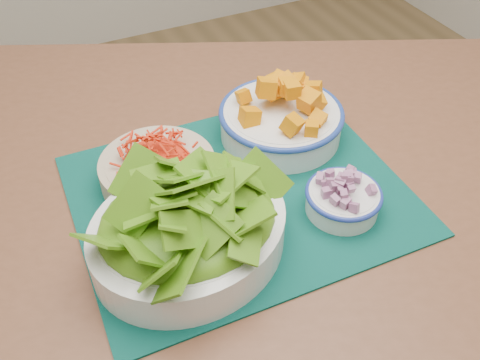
{
  "coord_description": "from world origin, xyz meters",
  "views": [
    {
      "loc": [
        -0.4,
        -0.56,
        1.36
      ],
      "look_at": [
        -0.14,
        0.0,
        0.78
      ],
      "focal_mm": 40.0,
      "sensor_mm": 36.0,
      "label": 1
    }
  ],
  "objects_px": {
    "lettuce_bowl": "(188,222)",
    "onion_bowl": "(344,196)",
    "placemat": "(240,194)",
    "table": "(263,198)",
    "carrot_bowl": "(157,165)",
    "squash_bowl": "(281,113)"
  },
  "relations": [
    {
      "from": "table",
      "to": "onion_bowl",
      "type": "xyz_separation_m",
      "value": [
        0.05,
        -0.16,
        0.13
      ]
    },
    {
      "from": "placemat",
      "to": "onion_bowl",
      "type": "bearing_deg",
      "value": -36.61
    },
    {
      "from": "carrot_bowl",
      "to": "placemat",
      "type": "bearing_deg",
      "value": -38.55
    },
    {
      "from": "lettuce_bowl",
      "to": "carrot_bowl",
      "type": "bearing_deg",
      "value": 72.79
    },
    {
      "from": "table",
      "to": "squash_bowl",
      "type": "xyz_separation_m",
      "value": [
        0.06,
        0.05,
        0.14
      ]
    },
    {
      "from": "carrot_bowl",
      "to": "onion_bowl",
      "type": "distance_m",
      "value": 0.3
    },
    {
      "from": "carrot_bowl",
      "to": "lettuce_bowl",
      "type": "relative_size",
      "value": 0.69
    },
    {
      "from": "placemat",
      "to": "carrot_bowl",
      "type": "xyz_separation_m",
      "value": [
        -0.11,
        0.09,
        0.04
      ]
    },
    {
      "from": "squash_bowl",
      "to": "placemat",
      "type": "bearing_deg",
      "value": -140.93
    },
    {
      "from": "table",
      "to": "squash_bowl",
      "type": "height_order",
      "value": "squash_bowl"
    },
    {
      "from": "table",
      "to": "carrot_bowl",
      "type": "height_order",
      "value": "carrot_bowl"
    },
    {
      "from": "carrot_bowl",
      "to": "onion_bowl",
      "type": "relative_size",
      "value": 1.98
    },
    {
      "from": "table",
      "to": "placemat",
      "type": "height_order",
      "value": "placemat"
    },
    {
      "from": "squash_bowl",
      "to": "lettuce_bowl",
      "type": "height_order",
      "value": "lettuce_bowl"
    },
    {
      "from": "lettuce_bowl",
      "to": "onion_bowl",
      "type": "xyz_separation_m",
      "value": [
        0.24,
        -0.03,
        -0.03
      ]
    },
    {
      "from": "placemat",
      "to": "lettuce_bowl",
      "type": "bearing_deg",
      "value": -145.55
    },
    {
      "from": "placemat",
      "to": "onion_bowl",
      "type": "relative_size",
      "value": 4.34
    },
    {
      "from": "table",
      "to": "onion_bowl",
      "type": "bearing_deg",
      "value": -47.99
    },
    {
      "from": "carrot_bowl",
      "to": "squash_bowl",
      "type": "relative_size",
      "value": 0.85
    },
    {
      "from": "table",
      "to": "placemat",
      "type": "bearing_deg",
      "value": -117.45
    },
    {
      "from": "onion_bowl",
      "to": "placemat",
      "type": "bearing_deg",
      "value": 141.98
    },
    {
      "from": "squash_bowl",
      "to": "carrot_bowl",
      "type": "bearing_deg",
      "value": -174.97
    }
  ]
}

